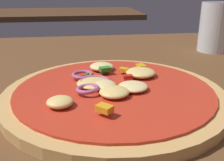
# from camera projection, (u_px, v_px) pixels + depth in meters

# --- Properties ---
(dining_table) EXTENTS (1.35, 1.01, 0.03)m
(dining_table) POSITION_uv_depth(u_px,v_px,m) (135.00, 116.00, 0.34)
(dining_table) COLOR brown
(dining_table) RESTS_ON ground
(pizza) EXTENTS (0.30, 0.30, 0.03)m
(pizza) POSITION_uv_depth(u_px,v_px,m) (114.00, 93.00, 0.36)
(pizza) COLOR tan
(pizza) RESTS_ON dining_table
(beer_glass) EXTENTS (0.07, 0.07, 0.11)m
(beer_glass) POSITION_uv_depth(u_px,v_px,m) (214.00, 29.00, 0.60)
(beer_glass) COLOR silver
(beer_glass) RESTS_ON dining_table
(background_table) EXTENTS (0.90, 0.50, 0.03)m
(background_table) POSITION_uv_depth(u_px,v_px,m) (61.00, 14.00, 1.53)
(background_table) COLOR #4C301C
(background_table) RESTS_ON ground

